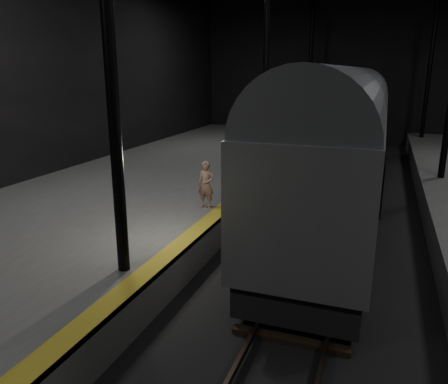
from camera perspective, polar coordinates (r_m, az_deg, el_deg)
The scene contains 6 objects.
ground at distance 12.87m, azimuth 12.28°, elevation -9.09°, with size 44.00×44.00×0.00m, color black.
platform_left at distance 15.41m, azimuth -16.40°, elevation -3.19°, with size 9.00×43.80×1.00m, color #51514E.
tactile_strip at distance 13.25m, azimuth -1.52°, elevation -3.31°, with size 0.50×43.80×0.01m, color olive.
track at distance 12.84m, azimuth 12.29°, elevation -8.81°, with size 2.40×43.00×0.24m.
train at distance 17.69m, azimuth 15.56°, elevation 7.48°, with size 2.98×19.88×5.31m.
woman at distance 13.98m, azimuth -2.36°, elevation 0.97°, with size 0.56×0.37×1.54m, color #8D6B56.
Camera 1 is at (1.37, -11.64, 5.31)m, focal length 35.00 mm.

